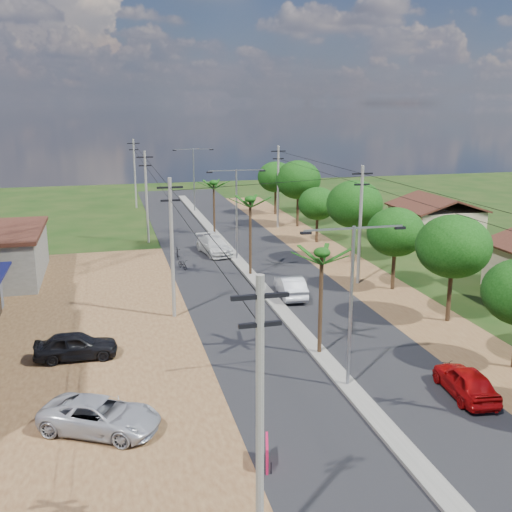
{
  "coord_description": "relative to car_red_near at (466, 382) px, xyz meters",
  "views": [
    {
      "loc": [
        -10.82,
        -24.68,
        13.38
      ],
      "look_at": [
        -0.86,
        14.75,
        3.0
      ],
      "focal_mm": 42.0,
      "sensor_mm": 36.0,
      "label": 1
    }
  ],
  "objects": [
    {
      "name": "car_parked_dark",
      "position": [
        -17.88,
        8.9,
        0.01
      ],
      "size": [
        4.37,
        1.82,
        1.48
      ],
      "primitive_type": "imported",
      "rotation": [
        0.0,
        0.0,
        1.55
      ],
      "color": "black",
      "rests_on": "ground"
    },
    {
      "name": "dirt_lot_west",
      "position": [
        -20.0,
        10.19,
        -0.71
      ],
      "size": [
        18.0,
        46.0,
        0.04
      ],
      "primitive_type": "cube",
      "color": "#52331C",
      "rests_on": "ground"
    },
    {
      "name": "utility_pole_e_c",
      "position": [
        2.5,
        40.19,
        4.03
      ],
      "size": [
        1.6,
        0.24,
        9.0
      ],
      "color": "#605E56",
      "rests_on": "ground"
    },
    {
      "name": "house_east_far",
      "position": [
        16.0,
        30.19,
        1.67
      ],
      "size": [
        7.6,
        7.5,
        4.6
      ],
      "color": "gray",
      "rests_on": "ground"
    },
    {
      "name": "moto_rider_west_b",
      "position": [
        -10.0,
        28.99,
        -0.24
      ],
      "size": [
        0.54,
        1.65,
        0.98
      ],
      "primitive_type": "imported",
      "rotation": [
        0.0,
        0.0,
        -0.05
      ],
      "color": "black",
      "rests_on": "ground"
    },
    {
      "name": "streetlight_near",
      "position": [
        -5.0,
        2.19,
        4.06
      ],
      "size": [
        5.1,
        0.18,
        8.0
      ],
      "color": "gray",
      "rests_on": "ground"
    },
    {
      "name": "roadside_sign",
      "position": [
        -10.5,
        -3.12,
        -0.19
      ],
      "size": [
        0.4,
        1.27,
        1.07
      ],
      "rotation": [
        0.0,
        0.0,
        -0.25
      ],
      "color": "#AB0F37",
      "rests_on": "ground"
    },
    {
      "name": "median",
      "position": [
        -5.0,
        20.19,
        -0.64
      ],
      "size": [
        1.0,
        90.0,
        0.18
      ],
      "primitive_type": "cube",
      "color": "#605E56",
      "rests_on": "ground"
    },
    {
      "name": "utility_pole_e_b",
      "position": [
        2.5,
        18.19,
        4.03
      ],
      "size": [
        1.6,
        0.24,
        9.0
      ],
      "color": "#605E56",
      "rests_on": "ground"
    },
    {
      "name": "tree_east_h",
      "position": [
        4.5,
        48.19,
        3.91
      ],
      "size": [
        4.4,
        4.4,
        6.52
      ],
      "color": "black",
      "rests_on": "ground"
    },
    {
      "name": "road",
      "position": [
        -5.0,
        17.19,
        -0.71
      ],
      "size": [
        12.0,
        110.0,
        0.04
      ],
      "primitive_type": "cube",
      "color": "black",
      "rests_on": "ground"
    },
    {
      "name": "tree_east_e",
      "position": [
        4.6,
        24.19,
        4.36
      ],
      "size": [
        4.8,
        4.8,
        7.14
      ],
      "color": "black",
      "rests_on": "ground"
    },
    {
      "name": "streetlight_mid",
      "position": [
        -5.0,
        27.19,
        4.06
      ],
      "size": [
        5.1,
        0.18,
        8.0
      ],
      "color": "gray",
      "rests_on": "ground"
    },
    {
      "name": "car_parked_silver",
      "position": [
        -16.6,
        0.96,
        -0.02
      ],
      "size": [
        5.57,
        4.44,
        1.41
      ],
      "primitive_type": "imported",
      "rotation": [
        0.0,
        0.0,
        1.08
      ],
      "color": "#A6A8AE",
      "rests_on": "ground"
    },
    {
      "name": "palm_median_mid",
      "position": [
        -5.0,
        22.19,
        5.17
      ],
      "size": [
        2.0,
        2.0,
        6.55
      ],
      "color": "black",
      "rests_on": "ground"
    },
    {
      "name": "tree_east_g",
      "position": [
        4.8,
        40.19,
        4.51
      ],
      "size": [
        5.0,
        5.0,
        7.38
      ],
      "color": "black",
      "rests_on": "ground"
    },
    {
      "name": "utility_pole_w_c",
      "position": [
        -12.0,
        36.19,
        4.03
      ],
      "size": [
        1.6,
        0.24,
        9.0
      ],
      "color": "#605E56",
      "rests_on": "ground"
    },
    {
      "name": "palm_median_near",
      "position": [
        -5.0,
        6.19,
        4.81
      ],
      "size": [
        2.0,
        2.0,
        6.15
      ],
      "color": "black",
      "rests_on": "ground"
    },
    {
      "name": "utility_pole_w_d",
      "position": [
        -12.0,
        57.19,
        4.03
      ],
      "size": [
        1.6,
        0.24,
        9.0
      ],
      "color": "#605E56",
      "rests_on": "ground"
    },
    {
      "name": "palm_median_far",
      "position": [
        -5.0,
        38.19,
        4.54
      ],
      "size": [
        2.0,
        2.0,
        5.85
      ],
      "color": "black",
      "rests_on": "ground"
    },
    {
      "name": "car_white_far",
      "position": [
        -6.5,
        29.94,
        0.05
      ],
      "size": [
        3.02,
        5.65,
        1.56
      ],
      "primitive_type": "imported",
      "rotation": [
        0.0,
        0.0,
        0.16
      ],
      "color": "#B8B8B3",
      "rests_on": "ground"
    },
    {
      "name": "moto_rider_west_a",
      "position": [
        -10.0,
        25.49,
        -0.31
      ],
      "size": [
        0.97,
        1.66,
        0.82
      ],
      "primitive_type": "imported",
      "rotation": [
        0.0,
        0.0,
        0.29
      ],
      "color": "black",
      "rests_on": "ground"
    },
    {
      "name": "ground",
      "position": [
        -5.0,
        2.19,
        -0.73
      ],
      "size": [
        160.0,
        160.0,
        0.0
      ],
      "primitive_type": "plane",
      "color": "black",
      "rests_on": "ground"
    },
    {
      "name": "utility_pole_w_a",
      "position": [
        -12.0,
        -7.81,
        4.03
      ],
      "size": [
        1.6,
        0.24,
        9.0
      ],
      "color": "#605E56",
      "rests_on": "ground"
    },
    {
      "name": "car_red_near",
      "position": [
        0.0,
        0.0,
        0.0
      ],
      "size": [
        2.16,
        4.42,
        1.45
      ],
      "primitive_type": "imported",
      "rotation": [
        0.0,
        0.0,
        3.03
      ],
      "color": "#8F0708",
      "rests_on": "ground"
    },
    {
      "name": "dirt_shoulder_east",
      "position": [
        3.5,
        17.19,
        -0.71
      ],
      "size": [
        5.0,
        90.0,
        0.03
      ],
      "primitive_type": "cube",
      "color": "#52331C",
      "rests_on": "ground"
    },
    {
      "name": "streetlight_far",
      "position": [
        -5.0,
        52.19,
        4.06
      ],
      "size": [
        5.1,
        0.18,
        8.0
      ],
      "color": "gray",
      "rests_on": "ground"
    },
    {
      "name": "car_silver_mid",
      "position": [
        -3.5,
        16.27,
        0.04
      ],
      "size": [
        2.05,
        4.76,
        1.52
      ],
      "primitive_type": "imported",
      "rotation": [
        0.0,
        0.0,
        3.04
      ],
      "color": "#A6A8AE",
      "rests_on": "ground"
    },
    {
      "name": "tree_east_c",
      "position": [
        4.7,
        9.19,
        4.14
      ],
      "size": [
        4.6,
        4.6,
        6.83
      ],
      "color": "black",
      "rests_on": "ground"
    },
    {
      "name": "utility_pole_w_b",
      "position": [
        -12.0,
        14.19,
        4.03
      ],
      "size": [
        1.6,
        0.24,
        9.0
      ],
      "color": "#605E56",
      "rests_on": "ground"
    },
    {
      "name": "tree_east_f",
      "position": [
        4.2,
        32.19,
        3.16
      ],
      "size": [
        3.8,
        3.8,
        5.52
      ],
      "color": "black",
      "rests_on": "ground"
    },
    {
      "name": "tree_east_d",
      "position": [
        4.4,
        16.19,
        3.61
      ],
      "size": [
        4.2,
        4.2,
        6.13
      ],
      "color": "black",
      "rests_on": "ground"
    },
    {
      "name": "moto_rider_east",
      "position": [
        0.2,
        1.41,
        -0.27
      ],
      "size": [
        0.72,
        1.76,
        0.91
      ],
      "primitive_type": "imported",
      "rotation": [
        0.0,
        0.0,
        3.21
      ],
      "color": "black",
      "rests_on": "ground"
    }
  ]
}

